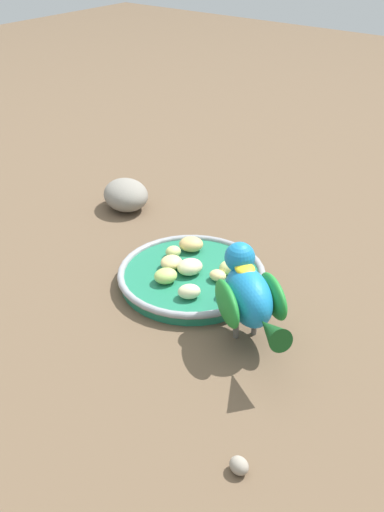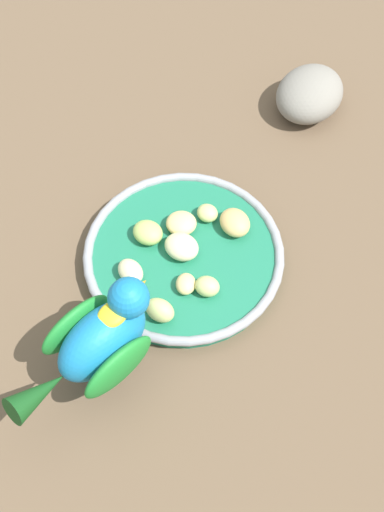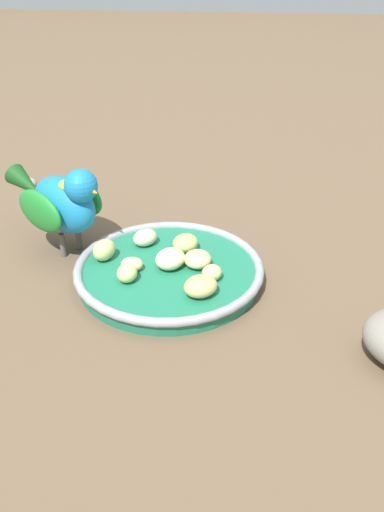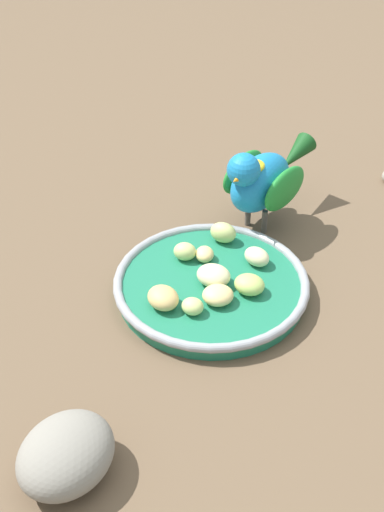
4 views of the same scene
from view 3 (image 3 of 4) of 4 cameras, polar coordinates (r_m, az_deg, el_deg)
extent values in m
plane|color=brown|center=(0.75, -2.36, -1.16)|extent=(4.00, 4.00, 0.00)
cylinder|color=#1E7251|center=(0.72, -2.19, -1.76)|extent=(0.22, 0.22, 0.02)
torus|color=#93969B|center=(0.72, -2.20, -1.14)|extent=(0.23, 0.23, 0.01)
ellipsoid|color=beige|center=(0.71, -2.08, -0.26)|extent=(0.05, 0.05, 0.02)
ellipsoid|color=#B2CC66|center=(0.75, -0.64, 1.24)|extent=(0.04, 0.04, 0.02)
ellipsoid|color=#E5C67F|center=(0.71, -5.72, -0.78)|extent=(0.02, 0.03, 0.02)
ellipsoid|color=#E5C67F|center=(0.71, 0.53, -0.29)|extent=(0.04, 0.04, 0.02)
ellipsoid|color=beige|center=(0.76, -4.47, 1.76)|extent=(0.04, 0.04, 0.02)
ellipsoid|color=#C6D17A|center=(0.69, 1.89, -1.59)|extent=(0.03, 0.03, 0.02)
ellipsoid|color=#C6D17A|center=(0.73, -8.33, 0.58)|extent=(0.04, 0.03, 0.03)
ellipsoid|color=#C6D17A|center=(0.69, -6.18, -1.61)|extent=(0.03, 0.03, 0.02)
ellipsoid|color=tan|center=(0.66, 0.82, -2.88)|extent=(0.05, 0.05, 0.02)
cylinder|color=#59544C|center=(0.80, -10.69, 1.70)|extent=(0.01, 0.01, 0.03)
cylinder|color=#59544C|center=(0.78, -12.16, 1.01)|extent=(0.01, 0.01, 0.03)
ellipsoid|color=#197AB7|center=(0.77, -12.02, 4.80)|extent=(0.11, 0.11, 0.07)
ellipsoid|color=#1E7F2D|center=(0.79, -10.54, 5.71)|extent=(0.06, 0.08, 0.05)
ellipsoid|color=#1E7F2D|center=(0.76, -14.23, 4.15)|extent=(0.06, 0.08, 0.05)
cone|color=#144719|center=(0.83, -15.32, 6.54)|extent=(0.06, 0.07, 0.04)
sphere|color=#197AB7|center=(0.73, -10.50, 6.55)|extent=(0.06, 0.06, 0.04)
cone|color=orange|center=(0.71, -9.51, 5.93)|extent=(0.02, 0.02, 0.01)
ellipsoid|color=yellow|center=(0.74, -11.45, 6.60)|extent=(0.04, 0.04, 0.01)
ellipsoid|color=gray|center=(0.99, -15.11, 6.66)|extent=(0.02, 0.03, 0.02)
camera|label=1|loc=(1.33, -23.26, 33.74)|focal=41.75mm
camera|label=2|loc=(0.79, -52.13, 44.66)|focal=49.77mm
camera|label=4|loc=(0.88, 60.90, 30.52)|focal=54.75mm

